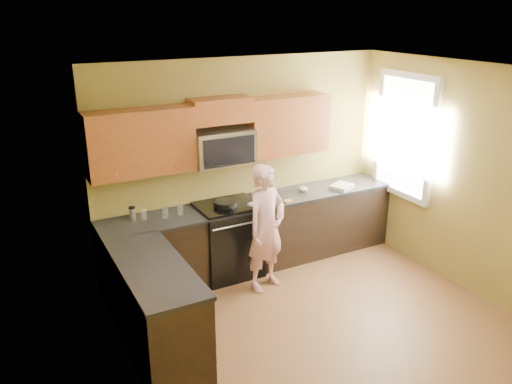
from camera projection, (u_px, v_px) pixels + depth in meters
floor at (330, 331)px, 5.51m from camera, size 4.00×4.00×0.00m
ceiling at (344, 74)px, 4.59m from camera, size 4.00×4.00×0.00m
wall_back at (244, 163)px, 6.71m from camera, size 4.00×0.00×4.00m
wall_left at (135, 258)px, 4.17m from camera, size 0.00×4.00×4.00m
wall_right at (477, 183)px, 5.93m from camera, size 0.00×4.00×4.00m
cabinet_back_run at (255, 235)px, 6.77m from camera, size 4.00×0.60×0.88m
cabinet_left_run at (156, 309)px, 5.11m from camera, size 0.60×1.60×0.88m
countertop_back at (255, 202)px, 6.61m from camera, size 4.00×0.62×0.04m
countertop_left at (154, 268)px, 4.95m from camera, size 0.62×1.60×0.04m
stove at (228, 239)px, 6.56m from camera, size 0.76×0.65×0.95m
microwave at (223, 163)px, 6.33m from camera, size 0.76×0.40×0.42m
upper_cab_left at (143, 174)px, 5.93m from camera, size 1.22×0.33×0.75m
upper_cab_right at (287, 153)px, 6.78m from camera, size 1.12×0.33×0.75m
upper_cab_over_mw at (220, 110)px, 6.14m from camera, size 0.76×0.33×0.30m
window at (405, 136)px, 6.82m from camera, size 0.06×1.06×1.66m
woman at (266, 228)px, 6.13m from camera, size 0.66×0.53×1.57m
frying_pan at (225, 206)px, 6.36m from camera, size 0.33×0.53×0.07m
butter_tub at (276, 203)px, 6.53m from camera, size 0.12×0.12×0.08m
toast_slice at (289, 201)px, 6.58m from camera, size 0.11×0.11×0.01m
napkin_a at (252, 205)px, 6.39m from camera, size 0.14×0.15×0.06m
napkin_b at (304, 189)px, 6.93m from camera, size 0.16×0.16×0.07m
dish_towel at (342, 186)px, 7.06m from camera, size 0.37×0.34×0.05m
travel_mug at (133, 220)px, 6.02m from camera, size 0.08×0.08×0.16m
glass_a at (144, 215)px, 6.00m from camera, size 0.08×0.08×0.12m
glass_b at (180, 210)px, 6.16m from camera, size 0.09×0.09×0.12m
glass_c at (165, 212)px, 6.08m from camera, size 0.07×0.07×0.12m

